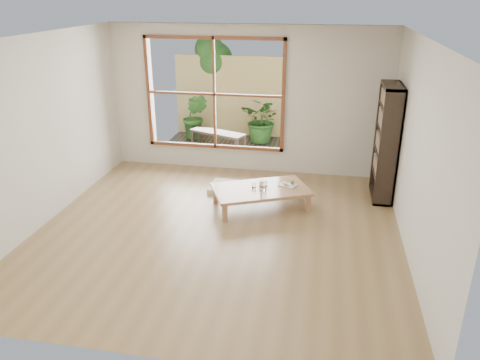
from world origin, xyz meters
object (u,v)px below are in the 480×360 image
object	(u,v)px
bookshelf	(386,143)
food_tray	(289,184)
garden_bench	(218,134)
low_table	(261,191)

from	to	relation	value
bookshelf	food_tray	xyz separation A→B (m)	(-1.45, -0.57, -0.58)
food_tray	garden_bench	size ratio (longest dim) A/B	0.24
bookshelf	garden_bench	xyz separation A→B (m)	(-3.13, 1.81, -0.57)
food_tray	bookshelf	bearing A→B (deg)	43.61
bookshelf	garden_bench	size ratio (longest dim) A/B	1.48
food_tray	garden_bench	bearing A→B (deg)	147.18
food_tray	garden_bench	xyz separation A→B (m)	(-1.68, 2.39, 0.01)
bookshelf	food_tray	bearing A→B (deg)	-158.42
low_table	food_tray	bearing A→B (deg)	-0.40
low_table	bookshelf	bearing A→B (deg)	-2.66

